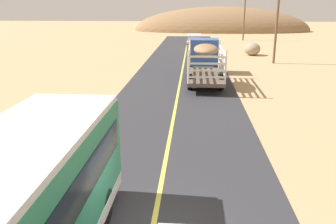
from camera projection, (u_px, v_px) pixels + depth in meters
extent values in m
cube|color=#3359A5|center=(204.00, 52.00, 30.92)|extent=(2.50, 2.20, 2.20)
cube|color=#192333|center=(204.00, 47.00, 30.79)|extent=(2.53, 1.54, 0.70)
cube|color=brown|center=(205.00, 76.00, 26.09)|extent=(2.50, 6.40, 0.24)
cylinder|color=silver|center=(190.00, 54.00, 28.81)|extent=(0.12, 0.12, 2.20)
cylinder|color=silver|center=(219.00, 54.00, 28.65)|extent=(0.12, 0.12, 2.20)
cylinder|color=silver|center=(188.00, 67.00, 22.82)|extent=(0.12, 0.12, 2.20)
cylinder|color=silver|center=(226.00, 67.00, 22.66)|extent=(0.12, 0.12, 2.20)
cube|color=silver|center=(189.00, 69.00, 26.01)|extent=(0.08, 6.30, 0.12)
cube|color=silver|center=(222.00, 69.00, 25.84)|extent=(0.08, 6.30, 0.12)
cube|color=silver|center=(207.00, 77.00, 22.91)|extent=(2.40, 0.08, 0.12)
cube|color=silver|center=(189.00, 63.00, 25.88)|extent=(0.08, 6.30, 0.12)
cube|color=silver|center=(222.00, 63.00, 25.71)|extent=(0.08, 6.30, 0.12)
cube|color=silver|center=(207.00, 70.00, 22.78)|extent=(2.40, 0.08, 0.12)
cube|color=silver|center=(189.00, 56.00, 25.75)|extent=(0.08, 6.30, 0.12)
cube|color=silver|center=(223.00, 57.00, 25.59)|extent=(0.08, 6.30, 0.12)
cube|color=silver|center=(207.00, 64.00, 22.65)|extent=(2.40, 0.08, 0.12)
cube|color=silver|center=(189.00, 50.00, 25.62)|extent=(0.08, 6.30, 0.12)
cube|color=silver|center=(223.00, 51.00, 25.46)|extent=(0.08, 6.30, 0.12)
cube|color=silver|center=(207.00, 57.00, 22.53)|extent=(2.40, 0.08, 0.12)
ellipsoid|color=#8C6B4C|center=(206.00, 49.00, 25.52)|extent=(1.75, 3.84, 0.70)
cylinder|color=black|center=(191.00, 66.00, 31.36)|extent=(0.32, 1.10, 1.10)
cylinder|color=black|center=(216.00, 66.00, 31.21)|extent=(0.32, 1.10, 1.10)
cylinder|color=black|center=(190.00, 82.00, 24.99)|extent=(0.32, 1.10, 1.10)
cylinder|color=black|center=(221.00, 82.00, 24.84)|extent=(0.32, 1.10, 1.10)
cylinder|color=black|center=(25.00, 203.00, 9.85)|extent=(0.30, 1.00, 1.00)
cylinder|color=black|center=(103.00, 206.00, 9.70)|extent=(0.30, 1.00, 1.00)
cube|color=silver|center=(194.00, 44.00, 47.36)|extent=(1.90, 4.60, 0.90)
cube|color=silver|center=(194.00, 38.00, 46.97)|extent=(1.75, 3.59, 0.80)
cube|color=#192333|center=(194.00, 37.00, 46.97)|extent=(1.79, 3.22, 0.44)
cube|color=silver|center=(194.00, 48.00, 45.34)|extent=(1.86, 0.20, 0.24)
cube|color=red|center=(188.00, 44.00, 45.19)|extent=(0.16, 0.06, 0.14)
cube|color=red|center=(201.00, 45.00, 45.08)|extent=(0.16, 0.06, 0.14)
cylinder|color=black|center=(188.00, 45.00, 48.87)|extent=(0.26, 0.76, 0.76)
cylinder|color=black|center=(200.00, 45.00, 48.76)|extent=(0.26, 0.76, 0.76)
cylinder|color=black|center=(188.00, 47.00, 46.15)|extent=(0.26, 0.76, 0.76)
cylinder|color=black|center=(200.00, 48.00, 46.03)|extent=(0.26, 0.76, 0.76)
cylinder|color=brown|center=(277.00, 21.00, 35.08)|extent=(0.24, 0.24, 8.44)
cylinder|color=brown|center=(245.00, 12.00, 57.93)|extent=(0.24, 0.24, 8.97)
ellipsoid|color=gray|center=(252.00, 49.00, 41.84)|extent=(1.88, 1.98, 1.47)
ellipsoid|color=olive|center=(221.00, 31.00, 79.77)|extent=(38.96, 16.19, 10.61)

